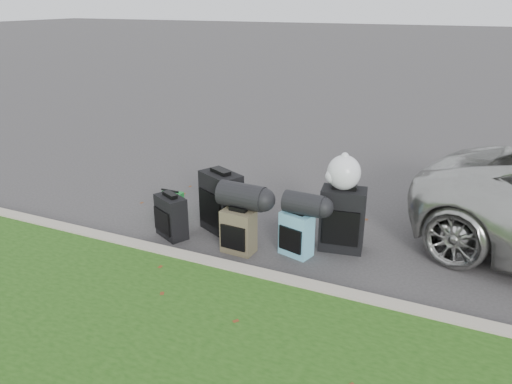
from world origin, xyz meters
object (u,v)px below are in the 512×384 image
at_px(suitcase_olive, 238,231).
at_px(suitcase_large_black_right, 342,219).
at_px(tote_navy, 294,214).
at_px(suitcase_small_black, 171,217).
at_px(suitcase_large_black_left, 221,202).
at_px(suitcase_teal, 296,234).
at_px(tote_green, 171,205).

bearing_deg(suitcase_olive, suitcase_large_black_right, 31.05).
height_order(suitcase_large_black_right, tote_navy, suitcase_large_black_right).
relative_size(suitcase_small_black, suitcase_olive, 1.02).
relative_size(suitcase_large_black_left, suitcase_large_black_right, 1.02).
bearing_deg(suitcase_teal, suitcase_large_black_left, -176.40).
bearing_deg(suitcase_olive, suitcase_large_black_left, 139.37).
bearing_deg(suitcase_large_black_right, tote_green, 171.61).
xyz_separation_m(suitcase_small_black, suitcase_teal, (1.63, 0.21, -0.01)).
height_order(suitcase_large_black_left, suitcase_teal, suitcase_large_black_left).
xyz_separation_m(suitcase_olive, tote_navy, (0.33, 1.03, -0.12)).
bearing_deg(suitcase_large_black_left, suitcase_small_black, -112.66).
bearing_deg(suitcase_small_black, tote_navy, 64.41).
distance_m(tote_green, tote_navy, 1.75).
relative_size(suitcase_olive, suitcase_teal, 1.00).
height_order(suitcase_olive, tote_navy, suitcase_olive).
height_order(suitcase_small_black, suitcase_large_black_right, suitcase_large_black_right).
relative_size(suitcase_olive, suitcase_large_black_right, 0.68).
height_order(suitcase_small_black, suitcase_large_black_left, suitcase_large_black_left).
bearing_deg(suitcase_teal, tote_navy, 126.98).
distance_m(suitcase_large_black_right, tote_green, 2.47).
bearing_deg(suitcase_large_black_left, tote_green, -160.45).
bearing_deg(suitcase_small_black, suitcase_large_black_right, 42.12).
relative_size(suitcase_small_black, suitcase_teal, 1.03).
bearing_deg(tote_green, suitcase_olive, -22.73).
height_order(suitcase_large_black_left, suitcase_large_black_right, suitcase_large_black_left).
distance_m(suitcase_olive, suitcase_large_black_right, 1.27).
relative_size(suitcase_large_black_left, tote_navy, 2.70).
relative_size(suitcase_small_black, tote_green, 1.60).
relative_size(suitcase_large_black_right, tote_navy, 2.66).
bearing_deg(suitcase_olive, tote_navy, 74.94).
bearing_deg(suitcase_large_black_left, tote_navy, 61.89).
distance_m(suitcase_teal, tote_green, 2.04).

